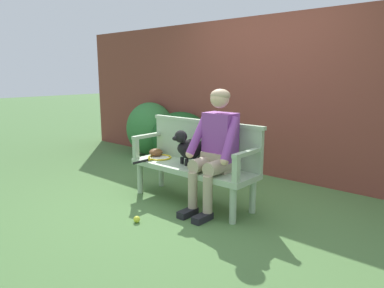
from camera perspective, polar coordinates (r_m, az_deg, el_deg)
name	(u,v)px	position (r m, az deg, el deg)	size (l,w,h in m)	color
ground_plane	(192,202)	(4.15, 0.00, -9.29)	(40.00, 40.00, 0.00)	#4C753D
brick_garden_fence	(269,97)	(5.29, 12.25, 7.39)	(8.00, 0.30, 2.25)	brown
hedge_bush_far_right	(181,137)	(5.88, -1.81, 1.11)	(1.03, 0.91, 0.84)	#194C1E
hedge_bush_mid_right	(150,129)	(6.43, -6.71, 2.43)	(0.92, 0.81, 0.96)	#337538
hedge_bush_mid_left	(198,143)	(5.68, 0.92, 0.09)	(0.90, 0.90, 0.71)	#194C1E
garden_bench	(192,171)	(4.04, 0.00, -4.32)	(1.55, 0.48, 0.43)	#9EB793
bench_backrest	(204,141)	(4.12, 1.95, 0.49)	(1.59, 0.06, 0.50)	#9EB793
bench_armrest_left_end	(143,141)	(4.43, -7.91, 0.44)	(0.06, 0.48, 0.28)	#9EB793
bench_armrest_right_end	(243,160)	(3.48, 8.21, -2.58)	(0.06, 0.48, 0.28)	#9EB793
person_seated	(216,146)	(3.74, 3.82, -0.32)	(0.56, 0.64, 1.30)	black
dog_on_bench	(188,147)	(4.04, -0.62, -0.48)	(0.27, 0.40, 0.40)	black
tennis_racket	(158,158)	(4.37, -5.47, -2.23)	(0.29, 0.56, 0.03)	yellow
baseball_glove	(156,152)	(4.51, -5.84, -1.34)	(0.22, 0.17, 0.09)	brown
tennis_ball	(137,219)	(3.65, -8.88, -11.88)	(0.07, 0.07, 0.07)	#CCDB33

